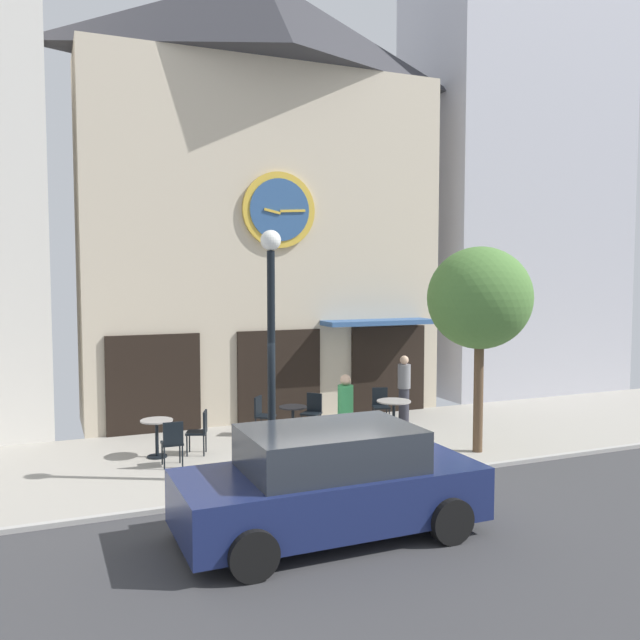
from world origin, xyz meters
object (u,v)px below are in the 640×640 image
at_px(street_lamp, 271,356).
at_px(parked_car_navy, 330,483).
at_px(cafe_chair_near_lamp, 173,440).
at_px(cafe_chair_corner, 313,409).
at_px(pedestrian_grey, 404,388).
at_px(street_tree, 480,299).
at_px(cafe_chair_by_entrance, 200,429).
at_px(cafe_table_rightmost, 157,432).
at_px(cafe_table_leftmost, 293,418).
at_px(pedestrian_green, 345,414).
at_px(cafe_table_center_left, 394,408).
at_px(cafe_chair_left_end, 262,413).
at_px(cafe_chair_outer, 381,403).

xyz_separation_m(street_lamp, parked_car_navy, (-0.01, -2.62, -1.51)).
height_order(street_lamp, cafe_chair_near_lamp, street_lamp).
xyz_separation_m(cafe_chair_corner, pedestrian_grey, (2.49, 0.09, 0.33)).
bearing_deg(cafe_chair_corner, street_tree, -49.05).
height_order(cafe_chair_corner, cafe_chair_by_entrance, same).
bearing_deg(street_lamp, street_tree, 3.48).
xyz_separation_m(cafe_chair_near_lamp, cafe_chair_by_entrance, (0.70, 0.73, 0.00)).
relative_size(cafe_table_rightmost, cafe_table_leftmost, 1.02).
bearing_deg(cafe_chair_by_entrance, street_lamp, -71.40).
bearing_deg(cafe_chair_near_lamp, cafe_table_rightmost, 101.25).
bearing_deg(street_tree, cafe_chair_near_lamp, 167.99).
xyz_separation_m(street_tree, parked_car_navy, (-4.61, -2.90, -2.43)).
distance_m(cafe_table_rightmost, pedestrian_grey, 6.27).
relative_size(street_lamp, street_tree, 1.05).
bearing_deg(cafe_chair_near_lamp, street_lamp, -46.93).
xyz_separation_m(street_tree, pedestrian_green, (-2.68, 0.78, -2.33)).
relative_size(pedestrian_green, pedestrian_grey, 1.00).
distance_m(street_tree, cafe_table_center_left, 3.51).
height_order(cafe_table_center_left, pedestrian_green, pedestrian_green).
height_order(cafe_table_leftmost, parked_car_navy, parked_car_navy).
distance_m(cafe_table_center_left, cafe_chair_left_end, 3.07).
bearing_deg(cafe_table_center_left, pedestrian_green, -143.49).
distance_m(cafe_table_center_left, cafe_chair_outer, 0.81).
relative_size(street_lamp, cafe_chair_near_lamp, 4.96).
height_order(cafe_table_rightmost, parked_car_navy, parked_car_navy).
bearing_deg(cafe_table_leftmost, parked_car_navy, -104.77).
distance_m(street_tree, parked_car_navy, 5.96).
bearing_deg(pedestrian_green, parked_car_navy, -117.78).
distance_m(cafe_table_leftmost, pedestrian_grey, 3.25).
height_order(cafe_chair_corner, pedestrian_green, pedestrian_green).
relative_size(cafe_table_center_left, parked_car_navy, 0.18).
height_order(cafe_table_rightmost, pedestrian_grey, pedestrian_grey).
height_order(cafe_table_rightmost, cafe_chair_by_entrance, cafe_chair_by_entrance).
bearing_deg(cafe_chair_near_lamp, cafe_chair_left_end, 36.79).
height_order(cafe_chair_corner, pedestrian_grey, pedestrian_grey).
distance_m(cafe_chair_corner, cafe_chair_outer, 1.82).
distance_m(cafe_table_rightmost, cafe_table_leftmost, 3.05).
bearing_deg(pedestrian_grey, street_tree, -89.24).
relative_size(cafe_table_center_left, cafe_chair_outer, 0.89).
xyz_separation_m(cafe_chair_near_lamp, parked_car_navy, (1.46, -4.19, 0.23)).
distance_m(cafe_chair_by_entrance, cafe_chair_outer, 4.77).
bearing_deg(cafe_chair_near_lamp, cafe_chair_corner, 24.68).
xyz_separation_m(cafe_chair_outer, pedestrian_grey, (0.67, 0.03, 0.33)).
height_order(street_lamp, cafe_chair_left_end, street_lamp).
bearing_deg(pedestrian_green, pedestrian_grey, 40.23).
bearing_deg(parked_car_navy, pedestrian_green, 62.22).
distance_m(cafe_table_rightmost, cafe_chair_left_end, 2.67).
xyz_separation_m(cafe_table_leftmost, cafe_table_center_left, (2.43, -0.24, 0.06)).
xyz_separation_m(street_tree, cafe_chair_corner, (-2.53, 2.92, -2.66)).
bearing_deg(parked_car_navy, pedestrian_grey, 52.25).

